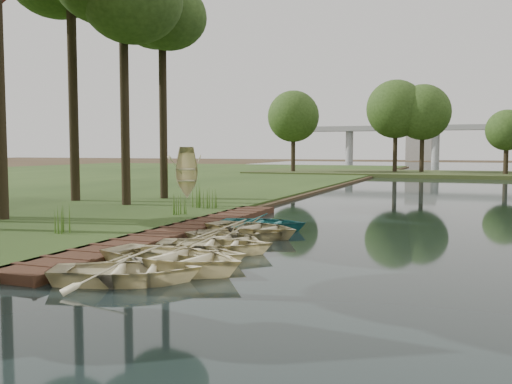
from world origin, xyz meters
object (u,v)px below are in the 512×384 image
(rowboat_1, at_px, (173,254))
(rowboat_2, at_px, (192,251))
(rowboat_0, at_px, (127,267))
(boardwalk, at_px, (179,232))
(stored_rowboat, at_px, (186,193))

(rowboat_1, height_order, rowboat_2, rowboat_1)
(rowboat_1, bearing_deg, rowboat_0, 177.49)
(boardwalk, height_order, rowboat_2, rowboat_2)
(rowboat_0, bearing_deg, stored_rowboat, -0.04)
(rowboat_2, distance_m, stored_rowboat, 17.14)
(rowboat_2, bearing_deg, boardwalk, 28.46)
(rowboat_1, xyz_separation_m, rowboat_2, (-0.04, 1.10, -0.10))
(stored_rowboat, bearing_deg, rowboat_1, -113.60)
(rowboat_2, xyz_separation_m, stored_rowboat, (-8.13, 15.10, 0.23))
(boardwalk, distance_m, stored_rowboat, 12.14)
(rowboat_1, relative_size, stored_rowboat, 1.38)
(rowboat_0, relative_size, rowboat_2, 1.12)
(rowboat_0, height_order, rowboat_1, rowboat_1)
(boardwalk, distance_m, rowboat_0, 7.29)
(rowboat_0, xyz_separation_m, rowboat_1, (0.34, 1.52, 0.06))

